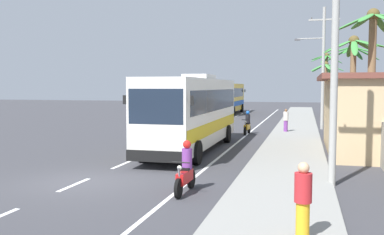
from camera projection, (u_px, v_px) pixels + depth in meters
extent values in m
plane|color=#3A3A3F|center=(81.00, 182.00, 14.81)|extent=(160.00, 160.00, 0.00)
cube|color=gray|center=(292.00, 148.00, 22.70)|extent=(3.20, 90.00, 0.14)
cube|color=white|center=(74.00, 185.00, 14.39)|extent=(0.16, 2.00, 0.01)
cube|color=white|center=(122.00, 164.00, 18.16)|extent=(0.16, 2.00, 0.01)
cube|color=white|center=(154.00, 151.00, 21.93)|extent=(0.16, 2.00, 0.01)
cube|color=white|center=(176.00, 142.00, 25.70)|extent=(0.16, 2.00, 0.01)
cube|color=white|center=(193.00, 135.00, 29.47)|extent=(0.16, 2.00, 0.01)
cube|color=white|center=(206.00, 129.00, 33.24)|extent=(0.16, 2.00, 0.01)
cube|color=white|center=(216.00, 125.00, 37.02)|extent=(0.16, 2.00, 0.01)
cube|color=white|center=(224.00, 121.00, 40.79)|extent=(0.16, 2.00, 0.01)
cube|color=white|center=(231.00, 118.00, 44.56)|extent=(0.16, 2.00, 0.01)
cube|color=white|center=(237.00, 116.00, 48.33)|extent=(0.16, 2.00, 0.01)
cube|color=white|center=(242.00, 114.00, 52.10)|extent=(0.16, 2.00, 0.01)
cube|color=white|center=(246.00, 112.00, 55.87)|extent=(0.16, 2.00, 0.01)
cube|color=white|center=(250.00, 110.00, 59.64)|extent=(0.16, 2.00, 0.01)
cube|color=white|center=(245.00, 136.00, 28.35)|extent=(0.14, 70.00, 0.01)
cube|color=#9E998E|center=(359.00, 126.00, 25.52)|extent=(0.24, 60.00, 1.88)
cube|color=silver|center=(193.00, 111.00, 22.15)|extent=(2.48, 11.53, 3.29)
cube|color=#192333|center=(194.00, 100.00, 22.30)|extent=(2.50, 10.61, 1.05)
cube|color=#192333|center=(156.00, 106.00, 16.60)|extent=(2.24, 0.11, 1.38)
cube|color=yellow|center=(193.00, 125.00, 22.20)|extent=(2.51, 11.30, 0.59)
cube|color=black|center=(155.00, 156.00, 16.65)|extent=(2.39, 0.17, 0.44)
cube|color=#B7B7B7|center=(200.00, 77.00, 23.41)|extent=(1.35, 2.54, 0.28)
cube|color=black|center=(192.00, 100.00, 16.43)|extent=(0.12, 0.08, 0.36)
cube|color=black|center=(125.00, 100.00, 17.14)|extent=(0.12, 0.08, 0.36)
cylinder|color=black|center=(196.00, 153.00, 18.07)|extent=(0.32, 1.04, 1.04)
cylinder|color=black|center=(143.00, 150.00, 18.67)|extent=(0.32, 1.04, 1.04)
cylinder|color=black|center=(227.00, 134.00, 25.29)|extent=(0.32, 1.04, 1.04)
cylinder|color=black|center=(188.00, 133.00, 25.90)|extent=(0.32, 1.04, 1.04)
cube|color=gold|center=(228.00, 97.00, 52.22)|extent=(2.46, 10.90, 3.25)
cube|color=#192333|center=(228.00, 92.00, 51.99)|extent=(2.49, 10.03, 1.04)
cube|color=#192333|center=(235.00, 93.00, 57.40)|extent=(2.21, 0.11, 1.37)
cube|color=blue|center=(228.00, 103.00, 52.27)|extent=(2.50, 10.68, 0.59)
cube|color=black|center=(235.00, 107.00, 57.63)|extent=(2.35, 0.17, 0.44)
cube|color=#B7B7B7|center=(226.00, 83.00, 50.78)|extent=(1.33, 2.40, 0.28)
cube|color=black|center=(224.00, 91.00, 57.53)|extent=(0.12, 0.08, 0.36)
cube|color=black|center=(245.00, 91.00, 56.84)|extent=(0.12, 0.08, 0.36)
cylinder|color=black|center=(224.00, 108.00, 56.30)|extent=(0.33, 1.04, 1.04)
cylinder|color=black|center=(242.00, 108.00, 55.71)|extent=(0.33, 1.04, 1.04)
cylinder|color=black|center=(213.00, 111.00, 49.47)|extent=(0.33, 1.04, 1.04)
cylinder|color=black|center=(233.00, 111.00, 48.88)|extent=(0.33, 1.04, 1.04)
cylinder|color=black|center=(245.00, 131.00, 28.96)|extent=(0.14, 0.61, 0.60)
cylinder|color=black|center=(249.00, 129.00, 30.25)|extent=(0.16, 0.61, 0.60)
cube|color=gold|center=(247.00, 127.00, 29.54)|extent=(0.31, 1.11, 0.36)
cube|color=black|center=(248.00, 124.00, 29.81)|extent=(0.28, 0.61, 0.12)
cylinder|color=gray|center=(245.00, 126.00, 29.05)|extent=(0.08, 0.32, 0.67)
cylinder|color=black|center=(246.00, 120.00, 29.11)|extent=(0.56, 0.08, 0.04)
sphere|color=#EAEACC|center=(245.00, 122.00, 29.01)|extent=(0.14, 0.14, 0.14)
cylinder|color=black|center=(248.00, 119.00, 29.74)|extent=(0.32, 0.32, 0.65)
sphere|color=blue|center=(248.00, 113.00, 29.71)|extent=(0.26, 0.26, 0.26)
cylinder|color=black|center=(178.00, 188.00, 12.62)|extent=(0.11, 0.60, 0.60)
cylinder|color=black|center=(191.00, 179.00, 13.92)|extent=(0.13, 0.60, 0.60)
cube|color=red|center=(185.00, 177.00, 13.21)|extent=(0.26, 1.10, 0.36)
cube|color=black|center=(187.00, 169.00, 13.48)|extent=(0.25, 0.60, 0.12)
cylinder|color=gray|center=(180.00, 178.00, 12.71)|extent=(0.07, 0.32, 0.67)
cylinder|color=black|center=(181.00, 162.00, 12.78)|extent=(0.56, 0.05, 0.04)
sphere|color=#EAEACC|center=(179.00, 168.00, 12.67)|extent=(0.14, 0.14, 0.14)
cylinder|color=#75388E|center=(187.00, 159.00, 13.41)|extent=(0.32, 0.32, 0.65)
sphere|color=red|center=(187.00, 144.00, 13.38)|extent=(0.26, 0.26, 0.26)
cylinder|color=#75388E|center=(286.00, 126.00, 30.19)|extent=(0.28, 0.28, 0.78)
cylinder|color=beige|center=(286.00, 116.00, 30.14)|extent=(0.36, 0.36, 0.62)
sphere|color=brown|center=(286.00, 110.00, 30.11)|extent=(0.21, 0.21, 0.21)
cylinder|color=gold|center=(303.00, 221.00, 8.86)|extent=(0.28, 0.28, 0.77)
cylinder|color=red|center=(303.00, 188.00, 8.81)|extent=(0.36, 0.36, 0.61)
sphere|color=tan|center=(304.00, 168.00, 8.78)|extent=(0.24, 0.24, 0.24)
cylinder|color=#9E9E99|center=(334.00, 64.00, 13.95)|extent=(0.24, 0.24, 8.04)
cylinder|color=#9E9E99|center=(323.00, 69.00, 32.90)|extent=(0.24, 0.24, 9.36)
cube|color=#9E9E99|center=(324.00, 20.00, 32.63)|extent=(2.29, 0.12, 0.12)
cylinder|color=#4C4742|center=(312.00, 18.00, 32.85)|extent=(0.08, 0.08, 0.16)
cylinder|color=#4C4742|center=(337.00, 17.00, 32.38)|extent=(0.08, 0.08, 0.16)
cylinder|color=#9E9E99|center=(310.00, 39.00, 32.98)|extent=(1.96, 0.09, 0.09)
cube|color=#4C4C51|center=(297.00, 40.00, 33.24)|extent=(0.44, 0.24, 0.14)
cylinder|color=brown|center=(325.00, 93.00, 40.79)|extent=(0.30, 0.30, 5.37)
ellipsoid|color=#3D893D|center=(335.00, 67.00, 40.30)|extent=(1.77, 0.57, 0.83)
ellipsoid|color=#3D893D|center=(328.00, 69.00, 41.27)|extent=(0.89, 1.68, 1.02)
ellipsoid|color=#3D893D|center=(319.00, 68.00, 41.33)|extent=(1.50, 1.46, 0.84)
ellipsoid|color=#3D893D|center=(318.00, 67.00, 40.29)|extent=(1.60, 1.34, 0.82)
ellipsoid|color=#3D893D|center=(328.00, 67.00, 39.75)|extent=(0.67, 1.81, 0.72)
sphere|color=brown|center=(326.00, 64.00, 40.59)|extent=(0.56, 0.56, 0.56)
cylinder|color=brown|center=(351.00, 89.00, 32.28)|extent=(0.24, 0.24, 6.18)
ellipsoid|color=#337F33|center=(366.00, 53.00, 31.86)|extent=(2.00, 0.40, 1.13)
ellipsoid|color=#337F33|center=(357.00, 53.00, 32.82)|extent=(1.26, 1.99, 1.00)
ellipsoid|color=#337F33|center=(350.00, 51.00, 33.11)|extent=(0.50, 2.17, 0.66)
ellipsoid|color=#337F33|center=(339.00, 54.00, 32.64)|extent=(2.00, 1.03, 1.12)
ellipsoid|color=#337F33|center=(340.00, 50.00, 31.82)|extent=(2.05, 1.34, 0.72)
ellipsoid|color=#337F33|center=(348.00, 50.00, 31.25)|extent=(1.15, 2.10, 0.76)
ellipsoid|color=#337F33|center=(364.00, 50.00, 31.18)|extent=(1.79, 1.73, 0.75)
sphere|color=brown|center=(352.00, 47.00, 32.05)|extent=(0.56, 0.56, 0.56)
cylinder|color=brown|center=(326.00, 86.00, 47.37)|extent=(0.28, 0.28, 6.70)
ellipsoid|color=#337F33|center=(335.00, 59.00, 47.00)|extent=(1.73, 0.48, 1.08)
ellipsoid|color=#337F33|center=(332.00, 59.00, 47.63)|extent=(1.38, 1.55, 1.06)
ellipsoid|color=#337F33|center=(326.00, 60.00, 47.97)|extent=(0.50, 1.75, 1.05)
ellipsoid|color=#337F33|center=(319.00, 57.00, 47.74)|extent=(1.85, 1.15, 0.61)
ellipsoid|color=#337F33|center=(319.00, 58.00, 47.12)|extent=(1.83, 0.86, 0.87)
ellipsoid|color=#337F33|center=(324.00, 59.00, 46.49)|extent=(0.98, 1.73, 1.06)
ellipsoid|color=#337F33|center=(331.00, 58.00, 46.34)|extent=(1.24, 1.68, 0.98)
sphere|color=brown|center=(327.00, 55.00, 47.12)|extent=(0.56, 0.56, 0.56)
cylinder|color=brown|center=(371.00, 88.00, 19.35)|extent=(0.34, 0.34, 6.46)
ellipsoid|color=#3D893D|center=(381.00, 24.00, 19.71)|extent=(1.21, 1.64, 0.89)
ellipsoid|color=#3D893D|center=(362.00, 22.00, 20.00)|extent=(1.09, 1.78, 0.58)
ellipsoid|color=#3D893D|center=(353.00, 23.00, 19.42)|extent=(1.75, 0.49, 0.84)
ellipsoid|color=#3D893D|center=(366.00, 18.00, 18.48)|extent=(1.11, 1.75, 0.68)
sphere|color=brown|center=(373.00, 15.00, 19.12)|extent=(0.56, 0.56, 0.56)
cylinder|color=brown|center=(352.00, 95.00, 23.36)|extent=(0.31, 0.31, 5.73)
ellipsoid|color=#3D893D|center=(371.00, 44.00, 22.92)|extent=(1.82, 0.39, 0.61)
ellipsoid|color=#3D893D|center=(364.00, 45.00, 23.65)|extent=(1.48, 1.59, 0.63)
ellipsoid|color=#3D893D|center=(351.00, 49.00, 23.99)|extent=(0.50, 1.73, 0.94)
ellipsoid|color=#3D893D|center=(339.00, 46.00, 23.84)|extent=(1.69, 1.33, 0.65)
ellipsoid|color=#3D893D|center=(339.00, 46.00, 23.09)|extent=(1.76, 0.95, 0.85)
ellipsoid|color=#3D893D|center=(354.00, 47.00, 22.43)|extent=(0.44, 1.65, 1.07)
ellipsoid|color=#3D893D|center=(366.00, 43.00, 22.34)|extent=(1.34, 1.68, 0.64)
sphere|color=brown|center=(354.00, 41.00, 23.15)|extent=(0.56, 0.56, 0.56)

